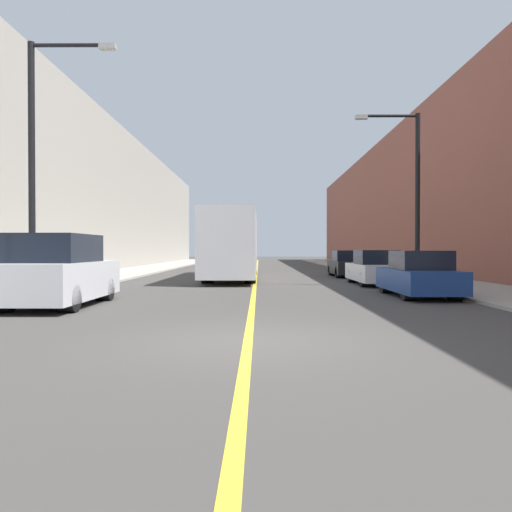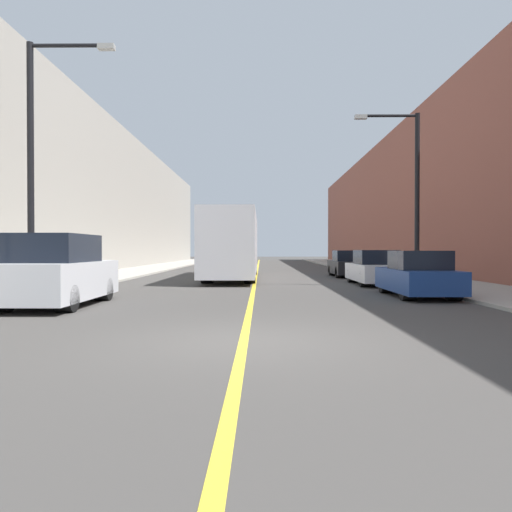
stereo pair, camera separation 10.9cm
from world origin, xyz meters
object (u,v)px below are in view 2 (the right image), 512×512
at_px(bus, 233,245).
at_px(street_lamp_left, 38,152).
at_px(parked_suv_left, 56,273).
at_px(street_lamp_right, 411,186).
at_px(car_right_far, 348,265).
at_px(car_right_near, 418,276).
at_px(pedestrian, 37,267).
at_px(car_right_mid, 375,269).

height_order(bus, street_lamp_left, street_lamp_left).
bearing_deg(parked_suv_left, street_lamp_right, 31.02).
relative_size(bus, parked_suv_left, 2.76).
distance_m(car_right_far, street_lamp_right, 8.53).
height_order(car_right_near, pedestrian, pedestrian).
xyz_separation_m(parked_suv_left, street_lamp_left, (-1.20, 1.59, 3.61)).
height_order(bus, street_lamp_right, street_lamp_right).
bearing_deg(car_right_mid, street_lamp_right, -46.68).
xyz_separation_m(car_right_mid, car_right_far, (-0.04, 6.42, -0.01)).
distance_m(car_right_far, pedestrian, 16.96).
bearing_deg(car_right_near, car_right_far, 90.82).
height_order(bus, car_right_near, bus).
bearing_deg(bus, car_right_near, -57.33).
height_order(car_right_mid, pedestrian, pedestrian).
relative_size(street_lamp_left, street_lamp_right, 1.10).
bearing_deg(parked_suv_left, car_right_near, 14.52).
distance_m(parked_suv_left, pedestrian, 4.05).
distance_m(car_right_near, car_right_far, 11.99).
distance_m(bus, car_right_near, 12.29).
bearing_deg(parked_suv_left, street_lamp_left, 126.87).
bearing_deg(street_lamp_right, bus, 142.00).
bearing_deg(car_right_mid, street_lamp_left, -150.18).
xyz_separation_m(street_lamp_left, street_lamp_right, (12.97, 5.49, -0.35)).
bearing_deg(street_lamp_right, street_lamp_left, -157.06).
relative_size(bus, street_lamp_right, 1.80).
distance_m(car_right_mid, pedestrian, 13.59).
distance_m(street_lamp_left, street_lamp_right, 14.09).
xyz_separation_m(bus, pedestrian, (-6.20, -9.61, -0.86)).
bearing_deg(street_lamp_left, car_right_mid, 29.82).
distance_m(parked_suv_left, street_lamp_right, 14.12).
xyz_separation_m(bus, car_right_far, (6.44, 1.69, -1.13)).
height_order(bus, pedestrian, bus).
bearing_deg(car_right_far, parked_suv_left, -125.52).
height_order(bus, car_right_mid, bus).
height_order(street_lamp_left, pedestrian, street_lamp_left).
bearing_deg(car_right_far, bus, -165.31).
distance_m(bus, street_lamp_right, 10.02).
xyz_separation_m(bus, street_lamp_left, (-5.30, -11.48, 2.71)).
relative_size(bus, car_right_mid, 2.77).
relative_size(bus, street_lamp_left, 1.64).
bearing_deg(car_right_mid, parked_suv_left, -141.74).
distance_m(car_right_near, street_lamp_left, 12.56).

